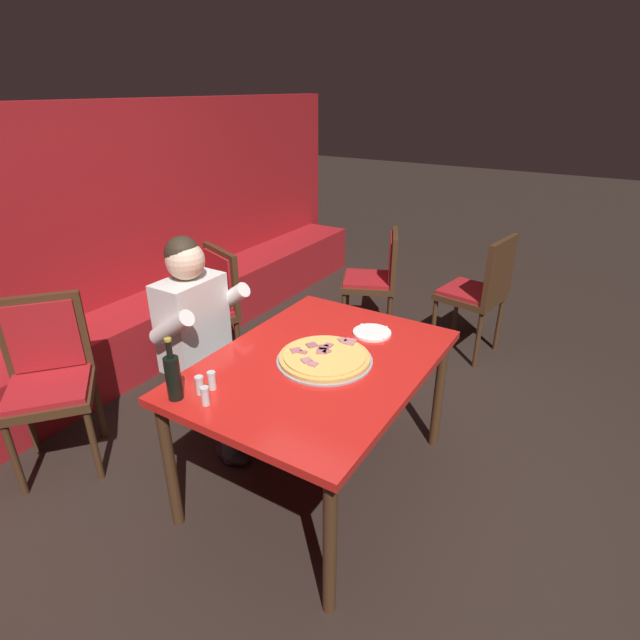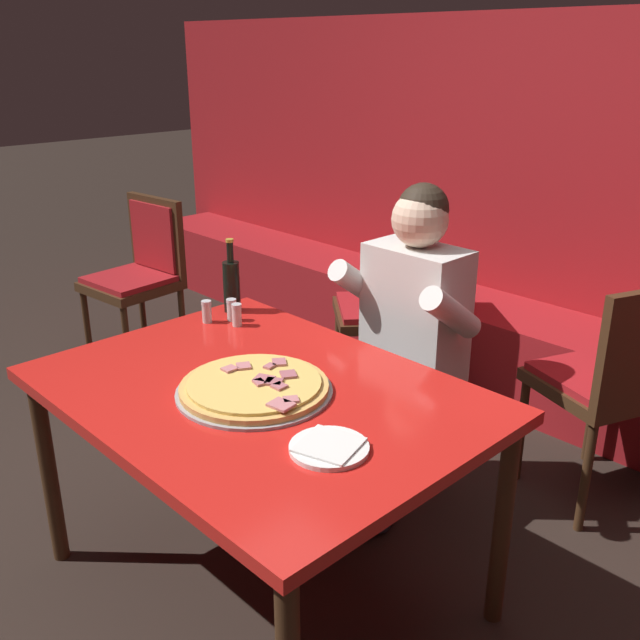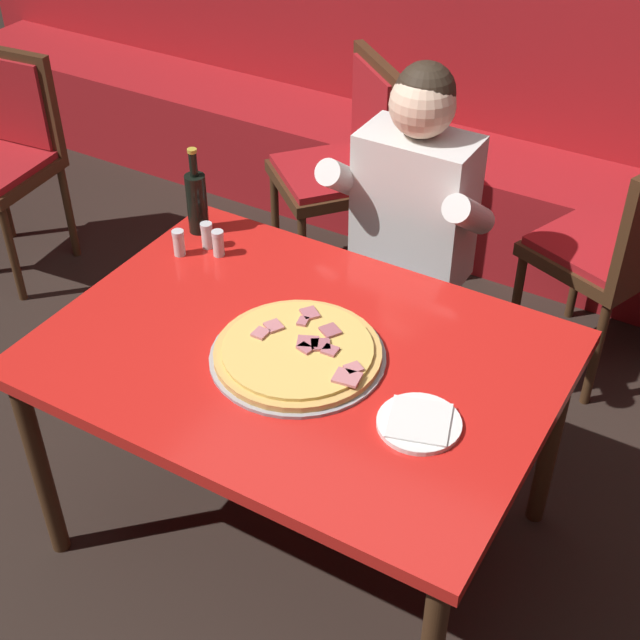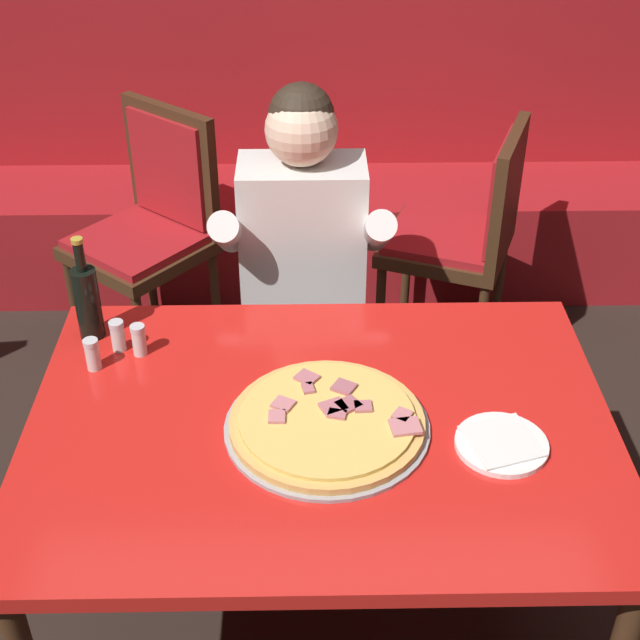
{
  "view_description": "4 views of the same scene",
  "coord_description": "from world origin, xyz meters",
  "views": [
    {
      "loc": [
        -1.82,
        -1.13,
        1.99
      ],
      "look_at": [
        0.1,
        0.05,
        0.92
      ],
      "focal_mm": 28.0,
      "sensor_mm": 36.0,
      "label": 1
    },
    {
      "loc": [
        1.54,
        -1.22,
        1.74
      ],
      "look_at": [
        -0.08,
        0.34,
        0.86
      ],
      "focal_mm": 40.0,
      "sensor_mm": 36.0,
      "label": 2
    },
    {
      "loc": [
        0.99,
        -1.57,
        2.29
      ],
      "look_at": [
        0.01,
        0.09,
        0.8
      ],
      "focal_mm": 50.0,
      "sensor_mm": 36.0,
      "label": 3
    },
    {
      "loc": [
        -0.03,
        -1.58,
        2.11
      ],
      "look_at": [
        0.0,
        0.14,
        0.94
      ],
      "focal_mm": 50.0,
      "sensor_mm": 36.0,
      "label": 4
    }
  ],
  "objects": [
    {
      "name": "booth_wall_panel",
      "position": [
        0.0,
        2.18,
        0.95
      ],
      "size": [
        6.8,
        0.16,
        1.9
      ],
      "primitive_type": "cube",
      "color": "#A3191E",
      "rests_on": "ground_plane"
    },
    {
      "name": "beer_bottle",
      "position": [
        -0.6,
        0.36,
        0.86
      ],
      "size": [
        0.07,
        0.07,
        0.29
      ],
      "color": "black",
      "rests_on": "main_dining_table"
    },
    {
      "name": "diner_seated_blue_shirt",
      "position": [
        -0.04,
        0.72,
        0.71
      ],
      "size": [
        0.53,
        0.53,
        1.27
      ],
      "color": "black",
      "rests_on": "ground_plane"
    },
    {
      "name": "shaker_black_pepper",
      "position": [
        -0.52,
        0.29,
        0.79
      ],
      "size": [
        0.04,
        0.04,
        0.09
      ],
      "color": "silver",
      "rests_on": "main_dining_table"
    },
    {
      "name": "main_dining_table",
      "position": [
        0.0,
        0.0,
        0.68
      ],
      "size": [
        1.37,
        1.0,
        0.75
      ],
      "color": "#422816",
      "rests_on": "ground_plane"
    },
    {
      "name": "ground_plane",
      "position": [
        0.0,
        0.0,
        0.0
      ],
      "size": [
        24.0,
        24.0,
        0.0
      ],
      "primitive_type": "plane",
      "color": "black"
    },
    {
      "name": "dining_chair_near_right",
      "position": [
        0.56,
        1.28,
        0.57
      ],
      "size": [
        0.57,
        0.57,
        0.95
      ],
      "color": "#422816",
      "rests_on": "ground_plane"
    },
    {
      "name": "shaker_parmesan",
      "position": [
        -0.46,
        0.27,
        0.79
      ],
      "size": [
        0.04,
        0.04,
        0.09
      ],
      "color": "silver",
      "rests_on": "main_dining_table"
    },
    {
      "name": "dining_chair_by_booth",
      "position": [
        -1.92,
        0.71,
        0.56
      ],
      "size": [
        0.48,
        0.48,
        0.95
      ],
      "color": "#422816",
      "rests_on": "ground_plane"
    },
    {
      "name": "pizza",
      "position": [
        0.02,
        -0.03,
        0.77
      ],
      "size": [
        0.48,
        0.48,
        0.05
      ],
      "color": "#9E9EA3",
      "rests_on": "main_dining_table"
    },
    {
      "name": "plate_white_paper",
      "position": [
        0.41,
        -0.1,
        0.76
      ],
      "size": [
        0.21,
        0.21,
        0.02
      ],
      "color": "white",
      "rests_on": "main_dining_table"
    },
    {
      "name": "shaker_red_pepper_flakes",
      "position": [
        -0.57,
        0.21,
        0.79
      ],
      "size": [
        0.04,
        0.04,
        0.09
      ],
      "color": "silver",
      "rests_on": "main_dining_table"
    },
    {
      "name": "booth_bench",
      "position": [
        0.0,
        1.86,
        0.23
      ],
      "size": [
        6.46,
        0.48,
        0.46
      ],
      "primitive_type": "cube",
      "color": "#A3191E",
      "rests_on": "ground_plane"
    },
    {
      "name": "dining_chair_far_right",
      "position": [
        -0.6,
        1.37,
        0.57
      ],
      "size": [
        0.62,
        0.62,
        0.97
      ],
      "color": "#422816",
      "rests_on": "ground_plane"
    }
  ]
}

